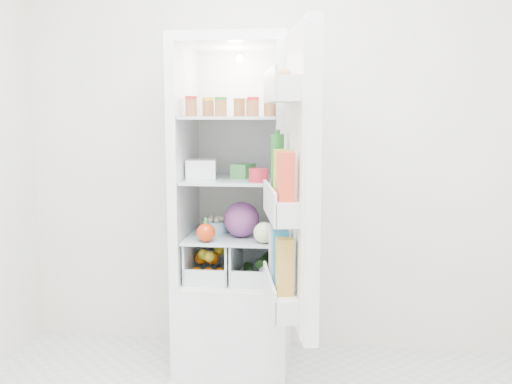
# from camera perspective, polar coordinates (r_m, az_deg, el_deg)

# --- Properties ---
(room_walls) EXTENTS (3.02, 3.02, 2.61)m
(room_walls) POSITION_cam_1_polar(r_m,az_deg,el_deg) (1.88, -1.74, 13.63)
(room_walls) COLOR silver
(room_walls) RESTS_ON ground
(refrigerator) EXTENTS (0.60, 0.60, 1.80)m
(refrigerator) POSITION_cam_1_polar(r_m,az_deg,el_deg) (3.22, -2.01, -5.39)
(refrigerator) COLOR silver
(refrigerator) RESTS_ON ground
(shelf_low) EXTENTS (0.49, 0.53, 0.01)m
(shelf_low) POSITION_cam_1_polar(r_m,az_deg,el_deg) (3.14, -2.18, -4.32)
(shelf_low) COLOR #AFC8CD
(shelf_low) RESTS_ON refrigerator
(shelf_mid) EXTENTS (0.49, 0.53, 0.02)m
(shelf_mid) POSITION_cam_1_polar(r_m,az_deg,el_deg) (3.09, -2.21, 1.31)
(shelf_mid) COLOR #AFC8CD
(shelf_mid) RESTS_ON refrigerator
(shelf_top) EXTENTS (0.49, 0.53, 0.02)m
(shelf_top) POSITION_cam_1_polar(r_m,az_deg,el_deg) (3.07, -2.24, 7.44)
(shelf_top) COLOR #AFC8CD
(shelf_top) RESTS_ON refrigerator
(crisper_left) EXTENTS (0.23, 0.46, 0.22)m
(crisper_left) POSITION_cam_1_polar(r_m,az_deg,el_deg) (3.19, -4.36, -6.54)
(crisper_left) COLOR silver
(crisper_left) RESTS_ON refrigerator
(crisper_right) EXTENTS (0.23, 0.46, 0.22)m
(crisper_right) POSITION_cam_1_polar(r_m,az_deg,el_deg) (3.15, 0.05, -6.68)
(crisper_right) COLOR silver
(crisper_right) RESTS_ON refrigerator
(condiment_jars) EXTENTS (0.46, 0.34, 0.08)m
(condiment_jars) POSITION_cam_1_polar(r_m,az_deg,el_deg) (3.01, -2.61, 8.38)
(condiment_jars) COLOR #B21919
(condiment_jars) RESTS_ON shelf_top
(squeeze_bottle) EXTENTS (0.06, 0.06, 0.19)m
(squeeze_bottle) POSITION_cam_1_polar(r_m,az_deg,el_deg) (3.02, 1.74, 9.37)
(squeeze_bottle) COLOR white
(squeeze_bottle) RESTS_ON shelf_top
(tub_white) EXTENTS (0.18, 0.18, 0.10)m
(tub_white) POSITION_cam_1_polar(r_m,az_deg,el_deg) (3.07, -5.50, 2.32)
(tub_white) COLOR white
(tub_white) RESTS_ON shelf_mid
(tin_red) EXTENTS (0.12, 0.12, 0.07)m
(tin_red) POSITION_cam_1_polar(r_m,az_deg,el_deg) (2.90, 0.26, 1.70)
(tin_red) COLOR red
(tin_red) RESTS_ON shelf_mid
(tub_green) EXTENTS (0.13, 0.15, 0.07)m
(tub_green) POSITION_cam_1_polar(r_m,az_deg,el_deg) (3.09, -1.30, 2.15)
(tub_green) COLOR #408E44
(tub_green) RESTS_ON shelf_mid
(red_cabbage) EXTENTS (0.19, 0.19, 0.19)m
(red_cabbage) POSITION_cam_1_polar(r_m,az_deg,el_deg) (3.04, -1.44, -2.77)
(red_cabbage) COLOR #571E52
(red_cabbage) RESTS_ON shelf_low
(bell_pepper) EXTENTS (0.10, 0.10, 0.10)m
(bell_pepper) POSITION_cam_1_polar(r_m,az_deg,el_deg) (2.94, -5.03, -4.07)
(bell_pepper) COLOR red
(bell_pepper) RESTS_ON shelf_low
(mushroom_bowl) EXTENTS (0.19, 0.19, 0.07)m
(mushroom_bowl) POSITION_cam_1_polar(r_m,az_deg,el_deg) (3.16, -4.02, -3.50)
(mushroom_bowl) COLOR #96CCE0
(mushroom_bowl) RESTS_ON shelf_low
(salad_bag) EXTENTS (0.11, 0.11, 0.11)m
(salad_bag) POSITION_cam_1_polar(r_m,az_deg,el_deg) (2.90, 0.81, -4.10)
(salad_bag) COLOR beige
(salad_bag) RESTS_ON shelf_low
(citrus_pile) EXTENTS (0.20, 0.24, 0.16)m
(citrus_pile) POSITION_cam_1_polar(r_m,az_deg,el_deg) (3.14, -4.76, -7.15)
(citrus_pile) COLOR orange
(citrus_pile) RESTS_ON refrigerator
(veg_pile) EXTENTS (0.16, 0.30, 0.10)m
(veg_pile) POSITION_cam_1_polar(r_m,az_deg,el_deg) (3.16, 0.13, -7.52)
(veg_pile) COLOR #254F1A
(veg_pile) RESTS_ON refrigerator
(fridge_door) EXTENTS (0.27, 0.60, 1.30)m
(fridge_door) POSITION_cam_1_polar(r_m,az_deg,el_deg) (2.48, 3.92, 0.69)
(fridge_door) COLOR silver
(fridge_door) RESTS_ON refrigerator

